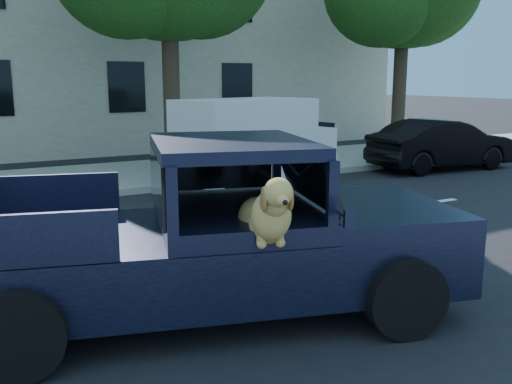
% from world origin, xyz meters
% --- Properties ---
extents(ground, '(120.00, 120.00, 0.00)m').
position_xyz_m(ground, '(0.00, 0.00, 0.00)').
color(ground, black).
rests_on(ground, ground).
extents(lane_stripes, '(21.60, 0.14, 0.01)m').
position_xyz_m(lane_stripes, '(2.00, 3.40, 0.01)').
color(lane_stripes, silver).
rests_on(lane_stripes, ground).
extents(building_main, '(26.00, 6.00, 9.00)m').
position_xyz_m(building_main, '(3.00, 16.50, 4.50)').
color(building_main, beige).
rests_on(building_main, ground).
extents(pickup_truck, '(5.59, 3.44, 1.87)m').
position_xyz_m(pickup_truck, '(1.78, 0.64, 0.63)').
color(pickup_truck, black).
rests_on(pickup_truck, ground).
extents(mail_truck, '(4.00, 2.57, 2.04)m').
position_xyz_m(mail_truck, '(5.76, 6.57, 0.89)').
color(mail_truck, silver).
rests_on(mail_truck, ground).
extents(parked_sedan, '(1.78, 4.30, 1.38)m').
position_xyz_m(parked_sedan, '(11.60, 6.37, 0.69)').
color(parked_sedan, black).
rests_on(parked_sedan, ground).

